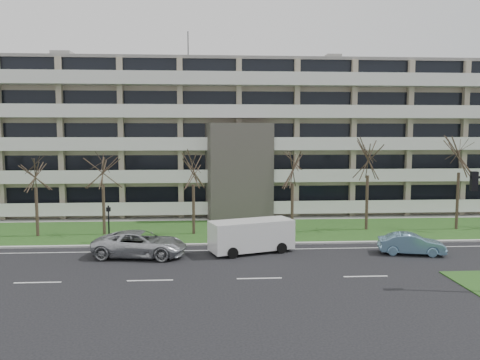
{
  "coord_description": "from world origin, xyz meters",
  "views": [
    {
      "loc": [
        -2.61,
        -25.12,
        7.94
      ],
      "look_at": [
        -0.46,
        10.0,
        4.52
      ],
      "focal_mm": 35.0,
      "sensor_mm": 36.0,
      "label": 1
    }
  ],
  "objects": [
    {
      "name": "tree_3",
      "position": [
        -4.05,
        11.76,
        5.53
      ],
      "size": [
        3.56,
        3.56,
        7.11
      ],
      "color": "#382B21",
      "rests_on": "ground"
    },
    {
      "name": "curb",
      "position": [
        0.0,
        8.0,
        0.06
      ],
      "size": [
        90.0,
        0.35,
        0.12
      ],
      "primitive_type": "cube",
      "color": "#B2B2AD",
      "rests_on": "ground"
    },
    {
      "name": "tree_1",
      "position": [
        -16.19,
        11.67,
        5.32
      ],
      "size": [
        3.43,
        3.43,
        6.85
      ],
      "color": "#382B21",
      "rests_on": "ground"
    },
    {
      "name": "tree_6",
      "position": [
        17.88,
        12.35,
        6.67
      ],
      "size": [
        4.28,
        4.28,
        8.57
      ],
      "color": "#382B21",
      "rests_on": "ground"
    },
    {
      "name": "sidewalk",
      "position": [
        0.0,
        18.5,
        0.04
      ],
      "size": [
        90.0,
        2.0,
        0.08
      ],
      "primitive_type": "cube",
      "color": "#B2B2AD",
      "rests_on": "ground"
    },
    {
      "name": "ground",
      "position": [
        0.0,
        0.0,
        0.0
      ],
      "size": [
        160.0,
        160.0,
        0.0
      ],
      "primitive_type": "plane",
      "color": "black",
      "rests_on": "ground"
    },
    {
      "name": "tree_4",
      "position": [
        3.78,
        11.28,
        5.65
      ],
      "size": [
        3.63,
        3.63,
        7.27
      ],
      "color": "#382B21",
      "rests_on": "ground"
    },
    {
      "name": "blue_sedan",
      "position": [
        10.64,
        4.65,
        0.7
      ],
      "size": [
        4.45,
        2.36,
        1.39
      ],
      "primitive_type": "imported",
      "rotation": [
        0.0,
        0.0,
        1.35
      ],
      "color": "#6E9DBF",
      "rests_on": "ground"
    },
    {
      "name": "pedestrian_signal",
      "position": [
        -10.14,
        9.1,
        1.77
      ],
      "size": [
        0.32,
        0.29,
        2.79
      ],
      "rotation": [
        0.0,
        0.0,
        -0.39
      ],
      "color": "black",
      "rests_on": "ground"
    },
    {
      "name": "grass_verge",
      "position": [
        0.0,
        13.0,
        0.03
      ],
      "size": [
        90.0,
        10.0,
        0.06
      ],
      "primitive_type": "cube",
      "color": "#294918",
      "rests_on": "ground"
    },
    {
      "name": "silver_pickup",
      "position": [
        -7.28,
        5.14,
        0.84
      ],
      "size": [
        6.35,
        3.58,
        1.67
      ],
      "primitive_type": "imported",
      "rotation": [
        0.0,
        0.0,
        1.43
      ],
      "color": "#B3B6BB",
      "rests_on": "ground"
    },
    {
      "name": "tree_2",
      "position": [
        -11.13,
        12.0,
        5.55
      ],
      "size": [
        3.57,
        3.57,
        7.14
      ],
      "color": "#382B21",
      "rests_on": "ground"
    },
    {
      "name": "lane_edge_line",
      "position": [
        0.0,
        6.5,
        0.01
      ],
      "size": [
        90.0,
        0.12,
        0.01
      ],
      "primitive_type": "cube",
      "color": "white",
      "rests_on": "ground"
    },
    {
      "name": "white_van",
      "position": [
        0.13,
        5.86,
        1.3
      ],
      "size": [
        5.96,
        3.73,
        2.17
      ],
      "rotation": [
        0.0,
        0.0,
        0.32
      ],
      "color": "white",
      "rests_on": "ground"
    },
    {
      "name": "apartment_building",
      "position": [
        -0.01,
        25.32,
        7.61
      ],
      "size": [
        60.5,
        15.1,
        18.75
      ],
      "color": "tan",
      "rests_on": "ground"
    },
    {
      "name": "tree_5",
      "position": [
        10.27,
        12.63,
        6.36
      ],
      "size": [
        4.09,
        4.09,
        8.18
      ],
      "color": "#382B21",
      "rests_on": "ground"
    }
  ]
}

